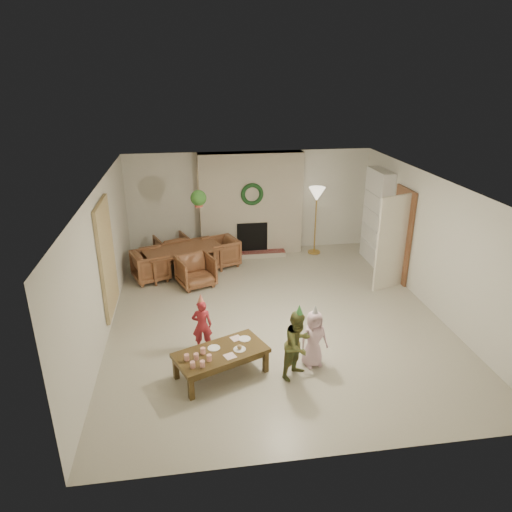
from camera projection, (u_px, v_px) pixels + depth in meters
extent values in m
plane|color=#B7B29E|center=(275.00, 314.00, 8.73)|extent=(7.00, 7.00, 0.00)
plane|color=white|center=(277.00, 184.00, 7.79)|extent=(7.00, 7.00, 0.00)
plane|color=silver|center=(250.00, 202.00, 11.47)|extent=(7.00, 0.00, 7.00)
plane|color=silver|center=(335.00, 369.00, 5.05)|extent=(7.00, 0.00, 7.00)
plane|color=silver|center=(103.00, 262.00, 7.86)|extent=(0.00, 7.00, 7.00)
plane|color=silver|center=(433.00, 244.00, 8.67)|extent=(0.00, 7.00, 7.00)
cube|color=#552C16|center=(251.00, 204.00, 11.29)|extent=(2.50, 0.40, 2.50)
cube|color=maroon|center=(253.00, 254.00, 11.41)|extent=(1.60, 0.30, 0.12)
cube|color=black|center=(252.00, 237.00, 11.42)|extent=(0.75, 0.12, 0.75)
torus|color=#15381A|center=(252.00, 194.00, 10.97)|extent=(0.54, 0.10, 0.54)
cylinder|color=gold|center=(314.00, 252.00, 11.69)|extent=(0.31, 0.31, 0.03)
cylinder|color=gold|center=(315.00, 223.00, 11.40)|extent=(0.03, 0.03, 1.51)
cone|color=beige|center=(317.00, 194.00, 11.13)|extent=(0.40, 0.40, 0.34)
cube|color=white|center=(377.00, 217.00, 10.81)|extent=(0.30, 1.00, 2.20)
cube|color=white|center=(373.00, 243.00, 11.05)|extent=(0.30, 0.92, 0.03)
cube|color=white|center=(375.00, 227.00, 10.90)|extent=(0.30, 0.92, 0.03)
cube|color=white|center=(377.00, 211.00, 10.75)|extent=(0.30, 0.92, 0.03)
cube|color=white|center=(378.00, 194.00, 10.60)|extent=(0.30, 0.92, 0.03)
cube|color=#AD2028|center=(375.00, 240.00, 10.86)|extent=(0.20, 0.40, 0.24)
cube|color=#285193|center=(374.00, 221.00, 10.89)|extent=(0.20, 0.44, 0.24)
cube|color=gold|center=(378.00, 206.00, 10.61)|extent=(0.20, 0.36, 0.22)
cube|color=brown|center=(402.00, 235.00, 9.85)|extent=(0.05, 0.86, 2.04)
cube|color=beige|center=(392.00, 243.00, 9.46)|extent=(0.77, 0.32, 2.00)
cube|color=beige|center=(107.00, 258.00, 8.05)|extent=(0.06, 1.20, 2.00)
imported|color=brown|center=(183.00, 261.00, 10.41)|extent=(1.94, 1.49, 0.60)
imported|color=brown|center=(196.00, 271.00, 9.79)|extent=(0.92, 0.93, 0.66)
imported|color=brown|center=(172.00, 249.00, 11.01)|extent=(0.92, 0.93, 0.66)
imported|color=brown|center=(151.00, 266.00, 10.06)|extent=(0.93, 0.92, 0.66)
imported|color=brown|center=(221.00, 252.00, 10.82)|extent=(0.93, 0.92, 0.66)
cylinder|color=tan|center=(198.00, 187.00, 9.13)|extent=(0.01, 0.01, 0.70)
cylinder|color=#AA4537|center=(199.00, 204.00, 9.26)|extent=(0.16, 0.16, 0.12)
sphere|color=#224F1A|center=(198.00, 198.00, 9.21)|extent=(0.32, 0.32, 0.32)
cube|color=#4C3919|center=(221.00, 353.00, 6.86)|extent=(1.51, 1.16, 0.06)
cube|color=#4C3919|center=(221.00, 357.00, 6.89)|extent=(1.38, 1.02, 0.08)
cube|color=#4C3919|center=(191.00, 388.00, 6.42)|extent=(0.10, 0.10, 0.35)
cube|color=#4C3919|center=(266.00, 361.00, 7.02)|extent=(0.10, 0.10, 0.35)
cube|color=#4C3919|center=(176.00, 368.00, 6.86)|extent=(0.10, 0.10, 0.35)
cube|color=#4C3919|center=(247.00, 344.00, 7.45)|extent=(0.10, 0.10, 0.35)
cylinder|color=white|center=(193.00, 365.00, 6.46)|extent=(0.10, 0.10, 0.09)
cylinder|color=white|center=(187.00, 357.00, 6.62)|extent=(0.10, 0.10, 0.09)
cylinder|color=white|center=(202.00, 364.00, 6.47)|extent=(0.10, 0.10, 0.09)
cylinder|color=white|center=(196.00, 356.00, 6.64)|extent=(0.10, 0.10, 0.09)
cylinder|color=white|center=(209.00, 358.00, 6.61)|extent=(0.10, 0.10, 0.09)
cylinder|color=white|center=(203.00, 351.00, 6.78)|extent=(0.10, 0.10, 0.09)
cylinder|color=white|center=(214.00, 348.00, 6.92)|extent=(0.25, 0.25, 0.01)
cylinder|color=white|center=(240.00, 349.00, 6.89)|extent=(0.25, 0.25, 0.01)
cylinder|color=white|center=(245.00, 339.00, 7.16)|extent=(0.25, 0.25, 0.01)
sphere|color=tan|center=(240.00, 347.00, 6.88)|extent=(0.10, 0.10, 0.07)
cube|color=#F5B4B8|center=(230.00, 356.00, 6.72)|extent=(0.21, 0.21, 0.01)
cube|color=#F5B4B8|center=(236.00, 338.00, 7.17)|extent=(0.21, 0.21, 0.01)
imported|color=maroon|center=(202.00, 325.00, 7.48)|extent=(0.33, 0.23, 0.90)
cone|color=gold|center=(201.00, 299.00, 7.30)|extent=(0.16, 0.16, 0.17)
imported|color=brown|center=(298.00, 344.00, 6.80)|extent=(0.66, 0.64, 1.07)
cone|color=#4BB04F|center=(299.00, 310.00, 6.59)|extent=(0.16, 0.16, 0.18)
imported|color=silver|center=(314.00, 339.00, 7.08)|extent=(0.50, 0.38, 0.92)
cone|color=#BABAC1|center=(315.00, 310.00, 6.89)|extent=(0.13, 0.13, 0.17)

